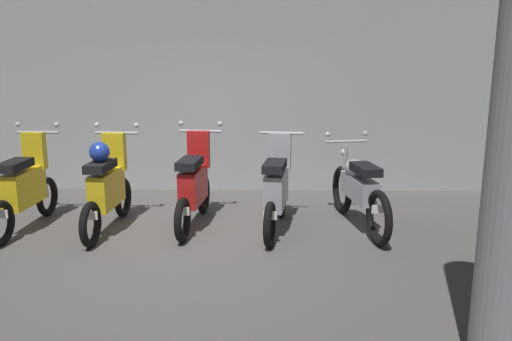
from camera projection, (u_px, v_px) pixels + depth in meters
ground_plane at (184, 251)px, 5.95m from camera, size 80.00×80.00×0.00m
back_wall at (208, 86)px, 8.38m from camera, size 16.00×0.30×3.30m
motorbike_slot_0 at (26, 187)px, 6.62m from camera, size 0.59×1.68×1.29m
motorbike_slot_1 at (107, 186)px, 6.55m from camera, size 0.59×1.68×1.29m
motorbike_slot_2 at (194, 185)px, 6.73m from camera, size 0.59×1.68×1.29m
motorbike_slot_3 at (277, 189)px, 6.57m from camera, size 0.56×1.68×1.18m
motorbike_slot_4 at (358, 189)px, 6.68m from camera, size 0.62×1.93×1.15m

